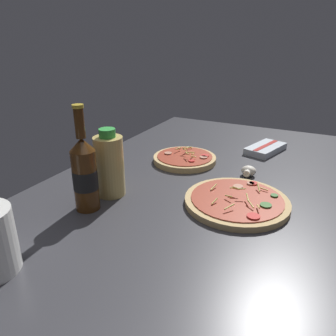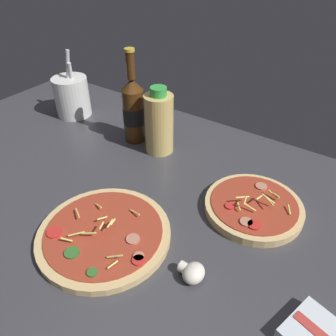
{
  "view_description": "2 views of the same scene",
  "coord_description": "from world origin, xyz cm",
  "px_view_note": "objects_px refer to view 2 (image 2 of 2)",
  "views": [
    {
      "loc": [
        -78.72,
        -30.99,
        45.08
      ],
      "look_at": [
        3.66,
        10.39,
        6.92
      ],
      "focal_mm": 35.0,
      "sensor_mm": 36.0,
      "label": 1
    },
    {
      "loc": [
        35.96,
        -43.51,
        55.19
      ],
      "look_at": [
        -1.08,
        10.47,
        6.5
      ],
      "focal_mm": 35.0,
      "sensor_mm": 36.0,
      "label": 2
    }
  ],
  "objects_px": {
    "beer_bottle": "(133,109)",
    "oil_bottle": "(159,123)",
    "pizza_far": "(253,207)",
    "utensil_crock": "(72,96)",
    "pizza_near": "(104,234)",
    "mushroom_left": "(192,272)"
  },
  "relations": [
    {
      "from": "pizza_near",
      "to": "mushroom_left",
      "type": "relative_size",
      "value": 5.62
    },
    {
      "from": "pizza_near",
      "to": "oil_bottle",
      "type": "xyz_separation_m",
      "value": [
        -0.1,
        0.34,
        0.08
      ]
    },
    {
      "from": "beer_bottle",
      "to": "pizza_far",
      "type": "bearing_deg",
      "value": -12.14
    },
    {
      "from": "pizza_far",
      "to": "oil_bottle",
      "type": "height_order",
      "value": "oil_bottle"
    },
    {
      "from": "oil_bottle",
      "to": "beer_bottle",
      "type": "bearing_deg",
      "value": 176.44
    },
    {
      "from": "pizza_near",
      "to": "beer_bottle",
      "type": "xyz_separation_m",
      "value": [
        -0.19,
        0.34,
        0.09
      ]
    },
    {
      "from": "pizza_far",
      "to": "oil_bottle",
      "type": "bearing_deg",
      "value": 165.44
    },
    {
      "from": "beer_bottle",
      "to": "oil_bottle",
      "type": "distance_m",
      "value": 0.1
    },
    {
      "from": "pizza_near",
      "to": "oil_bottle",
      "type": "bearing_deg",
      "value": 106.48
    },
    {
      "from": "pizza_far",
      "to": "mushroom_left",
      "type": "distance_m",
      "value": 0.23
    },
    {
      "from": "beer_bottle",
      "to": "utensil_crock",
      "type": "relative_size",
      "value": 1.25
    },
    {
      "from": "pizza_far",
      "to": "utensil_crock",
      "type": "height_order",
      "value": "utensil_crock"
    },
    {
      "from": "pizza_near",
      "to": "utensil_crock",
      "type": "distance_m",
      "value": 0.59
    },
    {
      "from": "beer_bottle",
      "to": "mushroom_left",
      "type": "xyz_separation_m",
      "value": [
        0.4,
        -0.32,
        -0.08
      ]
    },
    {
      "from": "pizza_near",
      "to": "beer_bottle",
      "type": "relative_size",
      "value": 1.02
    },
    {
      "from": "mushroom_left",
      "to": "oil_bottle",
      "type": "bearing_deg",
      "value": 133.58
    },
    {
      "from": "pizza_near",
      "to": "pizza_far",
      "type": "height_order",
      "value": "same"
    },
    {
      "from": "mushroom_left",
      "to": "utensil_crock",
      "type": "relative_size",
      "value": 0.23
    },
    {
      "from": "pizza_far",
      "to": "beer_bottle",
      "type": "xyz_separation_m",
      "value": [
        -0.42,
        0.09,
        0.09
      ]
    },
    {
      "from": "beer_bottle",
      "to": "utensil_crock",
      "type": "bearing_deg",
      "value": 177.74
    },
    {
      "from": "mushroom_left",
      "to": "utensil_crock",
      "type": "xyz_separation_m",
      "value": [
        -0.67,
        0.33,
        0.05
      ]
    },
    {
      "from": "pizza_near",
      "to": "beer_bottle",
      "type": "height_order",
      "value": "beer_bottle"
    }
  ]
}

